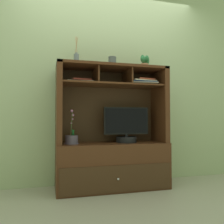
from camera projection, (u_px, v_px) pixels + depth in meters
floor_plane at (112, 189)px, 2.82m from camera, size 6.00×6.00×0.02m
back_wall at (107, 75)px, 3.13m from camera, size 6.00×0.02×2.80m
media_console at (112, 150)px, 2.84m from camera, size 1.32×0.51×1.46m
tv_monitor at (126, 128)px, 2.88m from camera, size 0.56×0.25×0.43m
potted_orchid at (72, 139)px, 2.70m from camera, size 0.17×0.17×0.39m
magazine_stack_left at (80, 82)px, 2.81m from camera, size 0.32×0.29×0.05m
magazine_stack_centre at (143, 83)px, 2.95m from camera, size 0.35×0.32×0.08m
diffuser_bottle at (76, 59)px, 2.78m from camera, size 0.06×0.06×0.34m
potted_succulent at (145, 62)px, 2.99m from camera, size 0.12×0.12×0.18m
ceramic_vase at (112, 62)px, 2.86m from camera, size 0.10×0.10×0.12m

